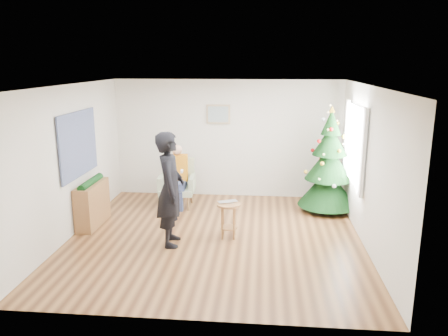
# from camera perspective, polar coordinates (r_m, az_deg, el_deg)

# --- Properties ---
(floor) EXTENTS (5.00, 5.00, 0.00)m
(floor) POSITION_cam_1_polar(r_m,az_deg,el_deg) (7.67, -1.17, -9.07)
(floor) COLOR brown
(floor) RESTS_ON ground
(ceiling) EXTENTS (5.00, 5.00, 0.00)m
(ceiling) POSITION_cam_1_polar(r_m,az_deg,el_deg) (7.08, -1.28, 10.72)
(ceiling) COLOR white
(ceiling) RESTS_ON wall_back
(wall_back) EXTENTS (5.00, 0.00, 5.00)m
(wall_back) POSITION_cam_1_polar(r_m,az_deg,el_deg) (9.70, 0.45, 3.82)
(wall_back) COLOR silver
(wall_back) RESTS_ON floor
(wall_front) EXTENTS (5.00, 0.00, 5.00)m
(wall_front) POSITION_cam_1_polar(r_m,az_deg,el_deg) (4.89, -4.56, -6.32)
(wall_front) COLOR silver
(wall_front) RESTS_ON floor
(wall_left) EXTENTS (0.00, 5.00, 5.00)m
(wall_left) POSITION_cam_1_polar(r_m,az_deg,el_deg) (7.94, -19.46, 0.79)
(wall_left) COLOR silver
(wall_left) RESTS_ON floor
(wall_right) EXTENTS (0.00, 5.00, 5.00)m
(wall_right) POSITION_cam_1_polar(r_m,az_deg,el_deg) (7.41, 18.35, -0.01)
(wall_right) COLOR silver
(wall_right) RESTS_ON floor
(window_panel) EXTENTS (0.04, 1.30, 1.40)m
(window_panel) POSITION_cam_1_polar(r_m,az_deg,el_deg) (8.32, 16.76, 2.97)
(window_panel) COLOR white
(window_panel) RESTS_ON wall_right
(curtains) EXTENTS (0.05, 1.75, 1.50)m
(curtains) POSITION_cam_1_polar(r_m,az_deg,el_deg) (8.32, 16.56, 2.98)
(curtains) COLOR white
(curtains) RESTS_ON wall_right
(christmas_tree) EXTENTS (1.18, 1.18, 2.13)m
(christmas_tree) POSITION_cam_1_polar(r_m,az_deg,el_deg) (9.00, 13.53, 0.44)
(christmas_tree) COLOR #3F2816
(christmas_tree) RESTS_ON floor
(stool) EXTENTS (0.41, 0.41, 0.62)m
(stool) POSITION_cam_1_polar(r_m,az_deg,el_deg) (7.57, 0.59, -6.82)
(stool) COLOR brown
(stool) RESTS_ON floor
(laptop) EXTENTS (0.40, 0.34, 0.03)m
(laptop) POSITION_cam_1_polar(r_m,az_deg,el_deg) (7.46, 0.60, -4.55)
(laptop) COLOR silver
(laptop) RESTS_ON stool
(armchair) EXTENTS (0.77, 0.70, 0.99)m
(armchair) POSITION_cam_1_polar(r_m,az_deg,el_deg) (9.25, -6.10, -2.73)
(armchair) COLOR #93A283
(armchair) RESTS_ON floor
(seated_person) EXTENTS (0.42, 0.60, 1.30)m
(seated_person) POSITION_cam_1_polar(r_m,az_deg,el_deg) (9.11, -6.19, -1.01)
(seated_person) COLOR navy
(seated_person) RESTS_ON armchair
(standing_man) EXTENTS (0.54, 0.75, 1.90)m
(standing_man) POSITION_cam_1_polar(r_m,az_deg,el_deg) (7.17, -7.02, -2.77)
(standing_man) COLOR black
(standing_man) RESTS_ON floor
(game_controller) EXTENTS (0.05, 0.13, 0.04)m
(game_controller) POSITION_cam_1_polar(r_m,az_deg,el_deg) (7.02, -5.53, -0.42)
(game_controller) COLOR white
(game_controller) RESTS_ON standing_man
(console) EXTENTS (0.31, 1.00, 0.80)m
(console) POSITION_cam_1_polar(r_m,az_deg,el_deg) (8.46, -16.81, -4.57)
(console) COLOR brown
(console) RESTS_ON floor
(garland) EXTENTS (0.14, 0.90, 0.14)m
(garland) POSITION_cam_1_polar(r_m,az_deg,el_deg) (8.34, -17.01, -1.83)
(garland) COLOR black
(garland) RESTS_ON console
(tapestry) EXTENTS (0.03, 1.50, 1.15)m
(tapestry) POSITION_cam_1_polar(r_m,az_deg,el_deg) (8.14, -18.48, 2.97)
(tapestry) COLOR black
(tapestry) RESTS_ON wall_left
(framed_picture) EXTENTS (0.52, 0.05, 0.42)m
(framed_picture) POSITION_cam_1_polar(r_m,az_deg,el_deg) (9.60, -0.76, 7.04)
(framed_picture) COLOR tan
(framed_picture) RESTS_ON wall_back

